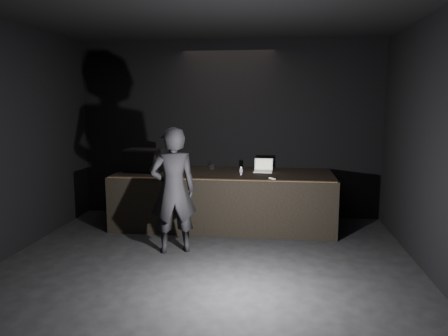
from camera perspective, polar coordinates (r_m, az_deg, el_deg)
ground at (r=5.77m, az=-3.34°, el=-14.98°), size 7.00×7.00×0.00m
room_walls at (r=5.29m, az=-3.54°, el=5.49°), size 6.10×7.10×3.52m
stage_riser at (r=8.19m, az=0.01°, el=-4.10°), size 4.00×1.50×1.00m
riser_lip at (r=7.40m, az=-0.65°, el=-1.49°), size 3.92×0.10×0.01m
stage_monitor at (r=8.34m, az=-10.41°, el=0.98°), size 0.69×0.54×0.43m
cable at (r=8.42m, az=-9.38°, el=-0.33°), size 0.93×0.29×0.02m
laptop at (r=8.28m, az=5.15°, el=-0.04°), size 0.36×0.32×0.24m
beer_can at (r=7.88m, az=2.24°, el=-0.37°), size 0.06×0.06×0.15m
plastic_cup at (r=8.39m, az=-1.56°, el=0.08°), size 0.09×0.09×0.11m
wii_remote at (r=7.47m, az=6.31°, el=-1.39°), size 0.12×0.14×0.03m
person at (r=6.73m, az=-6.66°, el=-2.91°), size 0.82×0.68×1.94m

